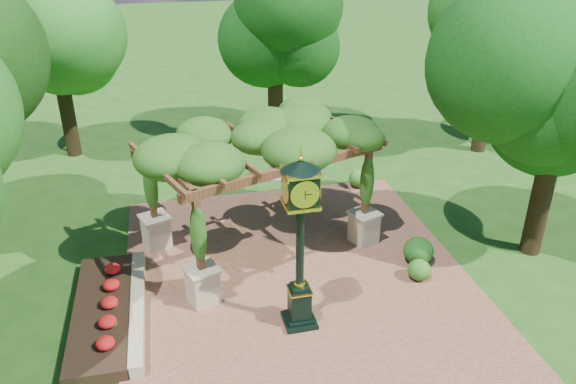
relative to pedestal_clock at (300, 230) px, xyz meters
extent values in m
plane|color=#1E4714|center=(0.45, 0.86, -2.85)|extent=(120.00, 120.00, 0.00)
cube|color=brown|center=(0.45, 1.86, -2.83)|extent=(10.00, 12.00, 0.04)
cube|color=#C6B793|center=(-4.15, 1.36, -2.65)|extent=(0.35, 5.00, 0.40)
cube|color=red|center=(-5.05, 1.36, -2.67)|extent=(1.50, 5.00, 0.36)
cube|color=black|center=(0.00, 0.00, -2.74)|extent=(0.85, 0.85, 0.13)
cube|color=black|center=(0.00, 0.00, -2.18)|extent=(0.53, 0.53, 0.94)
cube|color=yellow|center=(0.00, 0.00, -1.77)|extent=(0.59, 0.59, 0.04)
cylinder|color=black|center=(0.00, 0.00, -0.41)|extent=(0.21, 0.21, 2.40)
cube|color=black|center=(0.00, 0.00, 1.15)|extent=(0.74, 0.74, 0.73)
cylinder|color=white|center=(0.01, -0.37, 1.15)|extent=(0.63, 0.04, 0.63)
cone|color=black|center=(0.00, 0.00, 1.72)|extent=(0.96, 0.96, 0.26)
sphere|color=yellow|center=(0.00, 0.00, 1.88)|extent=(0.15, 0.15, 0.15)
cube|color=#C4B492|center=(-2.37, 1.47, -2.29)|extent=(0.96, 0.96, 1.03)
cube|color=brown|center=(-2.37, 1.47, -0.66)|extent=(0.24, 0.24, 2.12)
cube|color=#C4B492|center=(3.00, 3.49, -2.29)|extent=(0.96, 0.96, 1.03)
cube|color=brown|center=(3.00, 3.49, -0.66)|extent=(0.24, 0.24, 2.12)
cube|color=#C4B492|center=(-3.58, 4.70, -2.29)|extent=(0.96, 0.96, 1.03)
cube|color=brown|center=(-3.58, 4.70, -0.66)|extent=(0.24, 0.24, 2.12)
cube|color=#C4B492|center=(1.79, 6.71, -2.29)|extent=(0.96, 0.96, 1.03)
cube|color=brown|center=(1.79, 6.71, -0.66)|extent=(0.24, 0.24, 2.12)
cube|color=brown|center=(0.31, 2.48, 0.50)|extent=(6.29, 2.49, 0.25)
cube|color=brown|center=(-0.90, 5.70, 0.50)|extent=(6.29, 2.49, 0.25)
ellipsoid|color=#244E16|center=(-0.29, 4.09, 0.81)|extent=(7.68, 6.20, 1.15)
cube|color=gray|center=(1.12, 8.90, -2.79)|extent=(0.77, 0.77, 0.11)
cylinder|color=gray|center=(1.12, 8.90, -2.28)|extent=(0.39, 0.39, 1.02)
cylinder|color=gray|center=(1.12, 8.90, -1.75)|extent=(0.72, 0.72, 0.06)
ellipsoid|color=#2B5E1B|center=(3.90, 1.16, -2.50)|extent=(0.79, 0.79, 0.61)
ellipsoid|color=#194F16|center=(4.23, 1.97, -2.39)|extent=(1.04, 1.04, 0.83)
ellipsoid|color=#30661D|center=(4.20, 7.46, -2.46)|extent=(0.98, 0.98, 0.69)
cylinder|color=black|center=(-7.10, 13.46, -1.39)|extent=(0.62, 0.62, 2.91)
ellipsoid|color=#23631C|center=(-7.10, 13.46, 2.36)|extent=(3.99, 3.99, 4.59)
cylinder|color=#332314|center=(2.12, 13.49, -1.40)|extent=(0.71, 0.71, 2.89)
ellipsoid|color=#104210|center=(2.12, 13.49, 2.32)|extent=(4.50, 4.50, 4.56)
cylinder|color=#312213|center=(10.82, 9.97, -1.29)|extent=(0.63, 0.63, 3.10)
ellipsoid|color=#215C1A|center=(10.82, 9.97, 2.71)|extent=(4.10, 4.10, 4.90)
cylinder|color=#2F2013|center=(8.05, 1.85, -1.44)|extent=(0.62, 0.62, 2.82)
ellipsoid|color=#104210|center=(8.05, 1.85, 2.19)|extent=(4.29, 4.29, 4.44)
camera|label=1|loc=(-2.84, -11.35, 6.88)|focal=35.00mm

